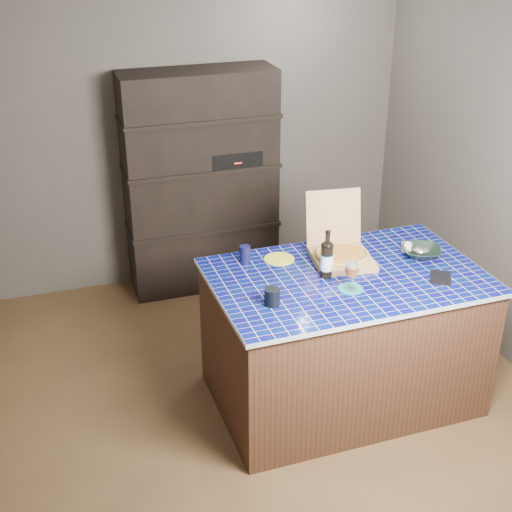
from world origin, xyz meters
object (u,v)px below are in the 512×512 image
object	(u,v)px
mead_bottle	(327,259)
wine_glass	(352,270)
pizza_box	(341,253)
kitchen_island	(343,338)
dvd_case	(441,278)
bowl	(421,252)

from	to	relation	value
mead_bottle	wine_glass	xyz separation A→B (m)	(0.07, -0.19, 0.01)
pizza_box	mead_bottle	bearing A→B (deg)	-129.22
kitchen_island	dvd_case	bearing A→B (deg)	-24.05
dvd_case	bowl	size ratio (longest dim) A/B	0.70
kitchen_island	pizza_box	bearing A→B (deg)	76.89
dvd_case	mead_bottle	bearing A→B (deg)	-169.18
pizza_box	bowl	bearing A→B (deg)	-4.07
wine_glass	bowl	world-z (taller)	wine_glass
dvd_case	kitchen_island	bearing A→B (deg)	-171.56
mead_bottle	kitchen_island	bearing A→B (deg)	-10.83
wine_glass	dvd_case	xyz separation A→B (m)	(0.57, -0.05, -0.12)
bowl	wine_glass	bearing A→B (deg)	-157.31
kitchen_island	wine_glass	size ratio (longest dim) A/B	9.08
bowl	kitchen_island	bearing A→B (deg)	-171.09
pizza_box	bowl	size ratio (longest dim) A/B	1.98
dvd_case	bowl	xyz separation A→B (m)	(0.04, 0.30, 0.02)
pizza_box	bowl	world-z (taller)	pizza_box
kitchen_island	bowl	xyz separation A→B (m)	(0.55, 0.09, 0.48)
pizza_box	wine_glass	bearing A→B (deg)	-98.34
pizza_box	mead_bottle	world-z (taller)	pizza_box
wine_glass	bowl	xyz separation A→B (m)	(0.61, 0.26, -0.10)
kitchen_island	dvd_case	world-z (taller)	dvd_case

